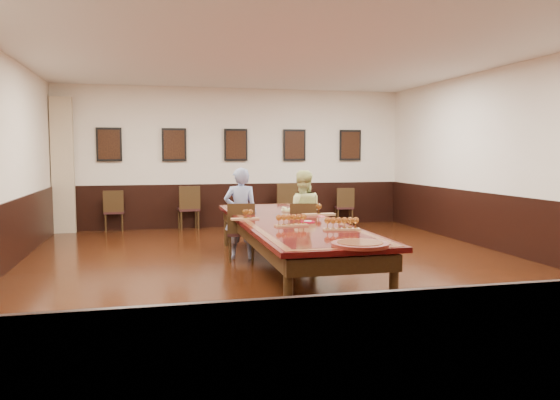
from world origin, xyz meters
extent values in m
cube|color=black|center=(0.00, 0.00, -0.01)|extent=(8.00, 10.00, 0.02)
cube|color=white|center=(0.00, 0.00, 3.21)|extent=(8.00, 10.00, 0.02)
cube|color=#F1E2CA|center=(0.00, 5.01, 1.60)|extent=(8.00, 0.02, 3.20)
cube|color=#F1E2CA|center=(0.00, -5.01, 1.60)|extent=(8.00, 0.02, 3.20)
cube|color=#F1E2CA|center=(4.01, 0.00, 1.60)|extent=(0.02, 10.00, 3.20)
imported|color=#4662B1|center=(-0.51, 1.10, 0.74)|extent=(0.59, 0.43, 1.48)
imported|color=#EFF69A|center=(0.49, 1.01, 0.72)|extent=(0.81, 0.69, 1.43)
cube|color=#F25071|center=(0.60, 0.29, 0.76)|extent=(0.09, 0.14, 0.01)
cube|color=tan|center=(-3.75, 4.82, 1.45)|extent=(0.45, 0.18, 2.90)
cube|color=black|center=(0.00, 4.98, 0.50)|extent=(7.98, 0.04, 1.00)
cube|color=black|center=(0.00, -4.98, 0.50)|extent=(7.98, 0.04, 1.00)
cube|color=black|center=(3.98, 0.00, 0.50)|extent=(0.04, 9.98, 1.00)
cube|color=black|center=(0.00, 0.00, 0.72)|extent=(1.40, 5.00, 0.06)
cube|color=brown|center=(0.00, 0.00, 0.75)|extent=(1.28, 4.88, 0.00)
cube|color=black|center=(0.00, 0.00, 0.75)|extent=(1.10, 4.70, 0.00)
cube|color=black|center=(0.00, 0.00, 0.57)|extent=(1.25, 4.85, 0.18)
cylinder|color=black|center=(-0.58, -2.32, 0.34)|extent=(0.10, 0.10, 0.69)
cylinder|color=black|center=(0.58, -2.32, 0.34)|extent=(0.10, 0.10, 0.69)
cylinder|color=black|center=(-0.58, 2.32, 0.34)|extent=(0.10, 0.10, 0.69)
cylinder|color=black|center=(0.58, 2.32, 0.34)|extent=(0.10, 0.10, 0.69)
cube|color=black|center=(-2.80, 4.94, 1.90)|extent=(0.54, 0.03, 0.74)
cube|color=black|center=(-2.80, 4.92, 1.90)|extent=(0.46, 0.01, 0.64)
cube|color=black|center=(-1.40, 4.94, 1.90)|extent=(0.54, 0.03, 0.74)
cube|color=black|center=(-1.40, 4.92, 1.90)|extent=(0.46, 0.01, 0.64)
cube|color=black|center=(0.00, 4.94, 1.90)|extent=(0.54, 0.03, 0.74)
cube|color=black|center=(0.00, 4.92, 1.90)|extent=(0.46, 0.01, 0.64)
cube|color=black|center=(1.40, 4.94, 1.90)|extent=(0.54, 0.03, 0.74)
cube|color=black|center=(1.40, 4.92, 1.90)|extent=(0.46, 0.01, 0.64)
cube|color=black|center=(2.80, 4.94, 1.90)|extent=(0.54, 0.03, 0.74)
cube|color=black|center=(2.80, 4.92, 1.90)|extent=(0.46, 0.01, 0.64)
cube|color=#95673E|center=(-0.60, 0.18, 0.76)|extent=(0.41, 0.13, 0.03)
cube|color=#95673E|center=(0.60, 0.43, 0.77)|extent=(0.51, 0.16, 0.03)
cube|color=#95673E|center=(-0.12, -0.67, 0.76)|extent=(0.45, 0.17, 0.03)
cube|color=#95673E|center=(0.39, -1.19, 0.76)|extent=(0.47, 0.21, 0.03)
cylinder|color=#AA0B25|center=(0.20, -0.33, 0.76)|extent=(0.20, 0.20, 0.02)
cylinder|color=silver|center=(0.20, -0.33, 0.77)|extent=(0.11, 0.11, 0.01)
cylinder|color=#571611|center=(0.19, -2.32, 0.77)|extent=(0.60, 0.60, 0.04)
cylinder|color=brown|center=(0.19, -2.32, 0.79)|extent=(0.48, 0.48, 0.01)
camera|label=1|loc=(-1.91, -7.59, 1.73)|focal=35.00mm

